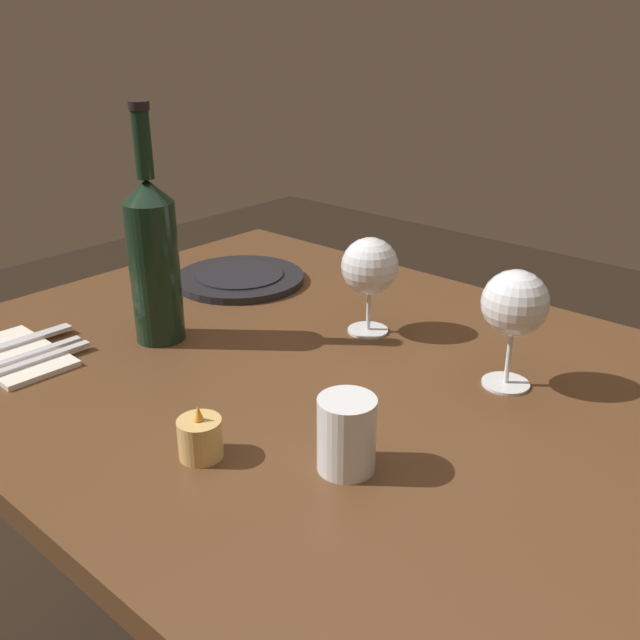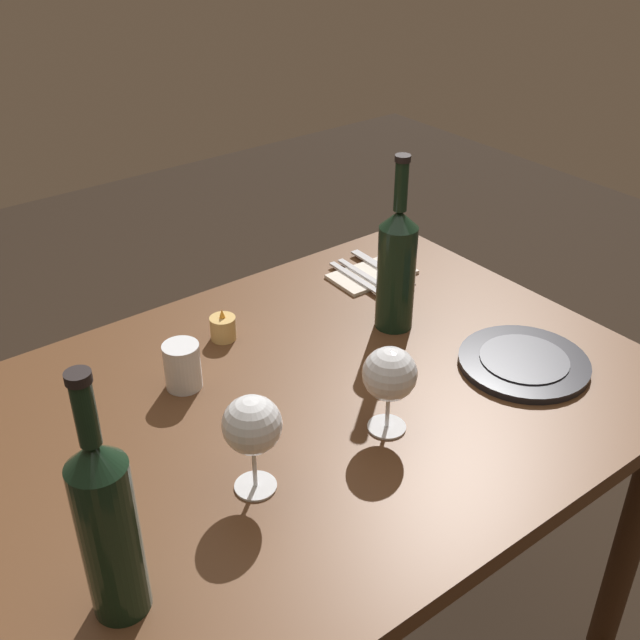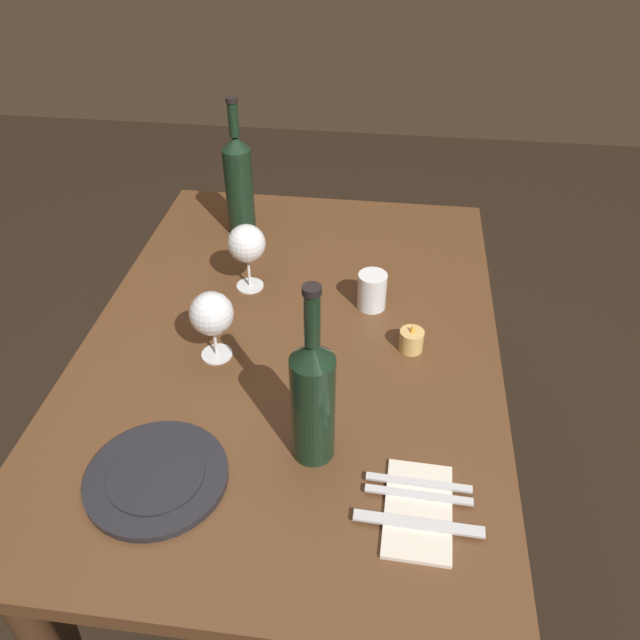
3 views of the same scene
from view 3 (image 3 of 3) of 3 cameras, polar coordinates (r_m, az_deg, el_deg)
The scene contains 13 objects.
ground_plane at distance 1.95m, azimuth -1.93°, elevation -18.39°, with size 6.00×6.00×0.00m, color black.
dining_table at distance 1.45m, azimuth -2.47°, elevation -4.23°, with size 1.30×0.90×0.74m.
wine_glass_left at distance 1.48m, azimuth -6.66°, elevation 6.79°, with size 0.09×0.09×0.17m.
wine_glass_right at distance 1.29m, azimuth -9.79°, elevation 0.48°, with size 0.09×0.09×0.16m.
wine_bottle at distance 1.70m, azimuth -7.36°, elevation 12.18°, with size 0.07×0.07×0.37m.
wine_bottle_second at distance 1.06m, azimuth -0.65°, elevation -7.01°, with size 0.08×0.08×0.36m.
water_tumbler at distance 1.46m, azimuth 4.72°, elevation 2.50°, with size 0.07×0.07×0.09m.
votive_candle at distance 1.36m, azimuth 8.26°, elevation -1.87°, with size 0.05×0.05×0.07m.
dinner_plate at distance 1.15m, azimuth -14.58°, elevation -13.56°, with size 0.25×0.25×0.02m.
folded_napkin at distance 1.09m, azimuth 8.87°, elevation -16.63°, with size 0.19×0.12×0.01m.
fork_inner at distance 1.10m, azimuth 8.91°, elevation -15.37°, with size 0.02×0.18×0.00m.
fork_outer at distance 1.12m, azimuth 8.92°, elevation -14.34°, with size 0.02×0.18×0.00m.
table_knife at distance 1.07m, azimuth 8.89°, elevation -17.74°, with size 0.03×0.21×0.00m.
Camera 3 is at (1.05, 0.20, 1.63)m, focal length 35.37 mm.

